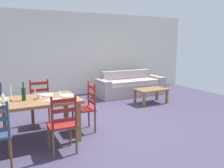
{
  "coord_description": "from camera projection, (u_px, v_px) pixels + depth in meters",
  "views": [
    {
      "loc": [
        -2.01,
        -4.21,
        1.73
      ],
      "look_at": [
        0.54,
        0.74,
        0.75
      ],
      "focal_mm": 37.71,
      "sensor_mm": 36.0,
      "label": 1
    }
  ],
  "objects": [
    {
      "name": "candle_tall",
      "position": [
        11.0,
        97.0,
        3.94
      ],
      "size": [
        0.05,
        0.05,
        0.28
      ],
      "color": "#998C66",
      "rests_on": "dining_table"
    },
    {
      "name": "wine_glass_near_left",
      "position": [
        4.0,
        98.0,
        3.74
      ],
      "size": [
        0.06,
        0.06,
        0.16
      ],
      "color": "white",
      "rests_on": "dining_table"
    },
    {
      "name": "dining_table",
      "position": [
        23.0,
        106.0,
        4.04
      ],
      "size": [
        1.9,
        0.96,
        0.75
      ],
      "color": "#8E5F3B",
      "rests_on": "ground_plane"
    },
    {
      "name": "fork_near_right",
      "position": [
        44.0,
        102.0,
        3.94
      ],
      "size": [
        0.02,
        0.17,
        0.01
      ],
      "primitive_type": "cube",
      "rotation": [
        0.0,
        0.0,
        -0.02
      ],
      "color": "silver",
      "rests_on": "dining_table"
    },
    {
      "name": "dinner_plate_near_right",
      "position": [
        53.0,
        100.0,
        4.0
      ],
      "size": [
        0.24,
        0.24,
        0.02
      ],
      "primitive_type": "cylinder",
      "color": "white",
      "rests_on": "dining_table"
    },
    {
      "name": "coffee_cup_secondary",
      "position": [
        6.0,
        100.0,
        3.85
      ],
      "size": [
        0.07,
        0.07,
        0.09
      ],
      "primitive_type": "cylinder",
      "color": "beige",
      "rests_on": "dining_table"
    },
    {
      "name": "wine_glass_near_right",
      "position": [
        59.0,
        93.0,
        4.14
      ],
      "size": [
        0.06,
        0.06,
        0.16
      ],
      "color": "white",
      "rests_on": "dining_table"
    },
    {
      "name": "dining_chair_head_east",
      "position": [
        86.0,
        107.0,
        4.61
      ],
      "size": [
        0.42,
        0.44,
        0.96
      ],
      "color": "maroon",
      "rests_on": "ground_plane"
    },
    {
      "name": "dining_chair_near_right",
      "position": [
        63.0,
        124.0,
        3.66
      ],
      "size": [
        0.42,
        0.4,
        0.96
      ],
      "color": "maroon",
      "rests_on": "ground_plane"
    },
    {
      "name": "fork_head_east",
      "position": [
        59.0,
        97.0,
        4.3
      ],
      "size": [
        0.02,
        0.17,
        0.01
      ],
      "primitive_type": "cube",
      "rotation": [
        0.0,
        0.0,
        -0.03
      ],
      "color": "silver",
      "rests_on": "dining_table"
    },
    {
      "name": "dinner_plate_far_right",
      "position": [
        46.0,
        95.0,
        4.44
      ],
      "size": [
        0.24,
        0.24,
        0.02
      ],
      "primitive_type": "cylinder",
      "color": "white",
      "rests_on": "dining_table"
    },
    {
      "name": "couch",
      "position": [
        130.0,
        86.0,
        7.87
      ],
      "size": [
        2.29,
        0.82,
        0.8
      ],
      "color": "#AC9B99",
      "rests_on": "ground_plane"
    },
    {
      "name": "dining_chair_far_right",
      "position": [
        41.0,
        103.0,
        4.95
      ],
      "size": [
        0.44,
        0.43,
        0.96
      ],
      "color": "maroon",
      "rests_on": "ground_plane"
    },
    {
      "name": "wall_far",
      "position": [
        61.0,
        55.0,
        7.55
      ],
      "size": [
        9.6,
        0.16,
        2.7
      ],
      "primitive_type": "cube",
      "color": "silver",
      "rests_on": "ground_plane"
    },
    {
      "name": "candle_short",
      "position": [
        35.0,
        97.0,
        4.07
      ],
      "size": [
        0.05,
        0.05,
        0.18
      ],
      "color": "#998C66",
      "rests_on": "dining_table"
    },
    {
      "name": "fork_far_right",
      "position": [
        38.0,
        96.0,
        4.38
      ],
      "size": [
        0.03,
        0.17,
        0.01
      ],
      "primitive_type": "cube",
      "rotation": [
        0.0,
        0.0,
        0.1
      ],
      "color": "silver",
      "rests_on": "dining_table"
    },
    {
      "name": "dinner_plate_head_east",
      "position": [
        67.0,
        96.0,
        4.37
      ],
      "size": [
        0.24,
        0.24,
        0.02
      ],
      "primitive_type": "cylinder",
      "color": "white",
      "rests_on": "dining_table"
    },
    {
      "name": "coffee_table",
      "position": [
        151.0,
        91.0,
        6.78
      ],
      "size": [
        0.9,
        0.56,
        0.42
      ],
      "color": "#8E5F3B",
      "rests_on": "ground_plane"
    },
    {
      "name": "wine_glass_far_left",
      "position": [
        2.0,
        95.0,
        3.97
      ],
      "size": [
        0.06,
        0.06,
        0.16
      ],
      "color": "white",
      "rests_on": "dining_table"
    },
    {
      "name": "ground_plane",
      "position": [
        105.0,
        127.0,
        4.89
      ],
      "size": [
        9.6,
        9.6,
        0.02
      ],
      "primitive_type": "cube",
      "color": "#443C56"
    },
    {
      "name": "wine_bottle",
      "position": [
        24.0,
        94.0,
        4.02
      ],
      "size": [
        0.07,
        0.07,
        0.32
      ],
      "color": "#143819",
      "rests_on": "dining_table"
    },
    {
      "name": "coffee_cup_primary",
      "position": [
        39.0,
        96.0,
        4.14
      ],
      "size": [
        0.07,
        0.07,
        0.09
      ],
      "primitive_type": "cylinder",
      "color": "beige",
      "rests_on": "dining_table"
    }
  ]
}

